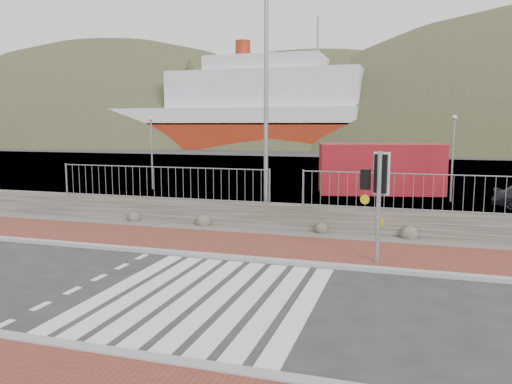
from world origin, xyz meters
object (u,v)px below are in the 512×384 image
(streetlight, at_px, (270,86))
(shipping_container, at_px, (380,169))
(ferry, at_px, (228,115))
(traffic_signal_far, at_px, (378,183))

(streetlight, relative_size, shipping_container, 1.41)
(shipping_container, bearing_deg, streetlight, -121.86)
(ferry, height_order, shipping_container, ferry)
(ferry, bearing_deg, shipping_container, -61.39)
(traffic_signal_far, relative_size, streetlight, 0.33)
(ferry, height_order, streetlight, ferry)
(traffic_signal_far, relative_size, shipping_container, 0.47)
(traffic_signal_far, distance_m, streetlight, 6.68)
(ferry, relative_size, shipping_container, 7.82)
(traffic_signal_far, bearing_deg, ferry, -50.28)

